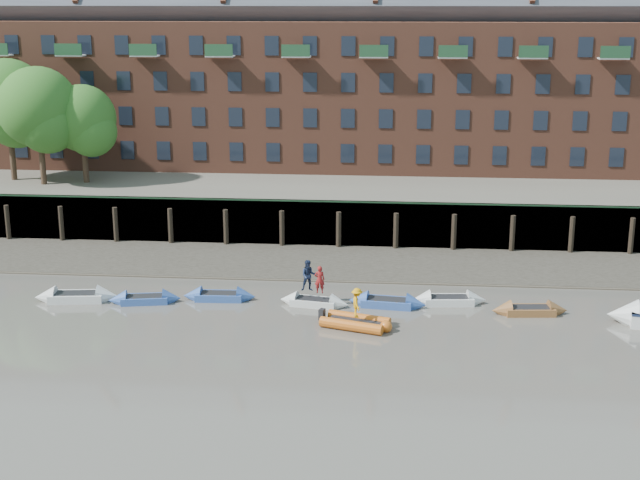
# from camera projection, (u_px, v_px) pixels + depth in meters

# --- Properties ---
(ground) EXTENTS (220.00, 220.00, 0.00)m
(ground) POSITION_uv_depth(u_px,v_px,m) (350.00, 374.00, 41.54)
(ground) COLOR #5D5851
(ground) RESTS_ON ground
(foreshore) EXTENTS (110.00, 8.00, 0.50)m
(foreshore) POSITION_uv_depth(u_px,v_px,m) (365.00, 264.00, 58.84)
(foreshore) COLOR #3D382F
(foreshore) RESTS_ON ground
(mud_band) EXTENTS (110.00, 1.60, 0.10)m
(mud_band) POSITION_uv_depth(u_px,v_px,m) (363.00, 279.00, 55.58)
(mud_band) COLOR #4C4336
(mud_band) RESTS_ON ground
(river_wall) EXTENTS (110.00, 1.23, 3.30)m
(river_wall) POSITION_uv_depth(u_px,v_px,m) (368.00, 224.00, 62.64)
(river_wall) COLOR #2D2A26
(river_wall) RESTS_ON ground
(bank_terrace) EXTENTS (110.00, 28.00, 3.20)m
(bank_terrace) POSITION_uv_depth(u_px,v_px,m) (373.00, 185.00, 75.73)
(bank_terrace) COLOR #5E594D
(bank_terrace) RESTS_ON ground
(apartment_terrace) EXTENTS (80.60, 15.56, 20.98)m
(apartment_terrace) POSITION_uv_depth(u_px,v_px,m) (376.00, 50.00, 73.75)
(apartment_terrace) COLOR brown
(apartment_terrace) RESTS_ON bank_terrace
(tree_cluster) EXTENTS (11.76, 7.74, 9.40)m
(tree_cluster) POSITION_uv_depth(u_px,v_px,m) (35.00, 107.00, 67.65)
(tree_cluster) COLOR #3A281C
(tree_cluster) RESTS_ON bank_terrace
(rowboat_0) EXTENTS (4.95, 2.00, 1.39)m
(rowboat_0) POSITION_uv_depth(u_px,v_px,m) (77.00, 297.00, 51.58)
(rowboat_0) COLOR silver
(rowboat_0) RESTS_ON ground
(rowboat_1) EXTENTS (4.26, 1.95, 1.19)m
(rowboat_1) POSITION_uv_depth(u_px,v_px,m) (145.00, 299.00, 51.27)
(rowboat_1) COLOR #3356A0
(rowboat_1) RESTS_ON ground
(rowboat_2) EXTENTS (4.26, 1.39, 1.22)m
(rowboat_2) POSITION_uv_depth(u_px,v_px,m) (219.00, 296.00, 51.78)
(rowboat_2) COLOR #3356A0
(rowboat_2) RESTS_ON ground
(rowboat_3) EXTENTS (4.18, 1.85, 1.17)m
(rowboat_3) POSITION_uv_depth(u_px,v_px,m) (314.00, 302.00, 50.81)
(rowboat_3) COLOR silver
(rowboat_3) RESTS_ON ground
(rowboat_4) EXTENTS (4.56, 1.80, 1.29)m
(rowboat_4) POSITION_uv_depth(u_px,v_px,m) (387.00, 303.00, 50.66)
(rowboat_4) COLOR #3356A0
(rowboat_4) RESTS_ON ground
(rowboat_5) EXTENTS (4.42, 1.65, 1.25)m
(rowboat_5) POSITION_uv_depth(u_px,v_px,m) (449.00, 300.00, 51.08)
(rowboat_5) COLOR silver
(rowboat_5) RESTS_ON ground
(rowboat_6) EXTENTS (4.30, 1.62, 1.22)m
(rowboat_6) POSITION_uv_depth(u_px,v_px,m) (530.00, 310.00, 49.42)
(rowboat_6) COLOR brown
(rowboat_6) RESTS_ON ground
(rib_tender) EXTENTS (3.90, 2.76, 0.66)m
(rib_tender) POSITION_uv_depth(u_px,v_px,m) (358.00, 322.00, 47.37)
(rib_tender) COLOR #C85E18
(rib_tender) RESTS_ON ground
(person_rower_a) EXTENTS (0.59, 0.40, 1.59)m
(person_rower_a) POSITION_uv_depth(u_px,v_px,m) (320.00, 280.00, 50.35)
(person_rower_a) COLOR maroon
(person_rower_a) RESTS_ON rowboat_3
(person_rower_b) EXTENTS (0.97, 0.81, 1.81)m
(person_rower_b) POSITION_uv_depth(u_px,v_px,m) (309.00, 276.00, 50.73)
(person_rower_b) COLOR #19233F
(person_rower_b) RESTS_ON rowboat_3
(person_rib_crew) EXTENTS (0.76, 1.11, 1.59)m
(person_rib_crew) POSITION_uv_depth(u_px,v_px,m) (357.00, 303.00, 47.05)
(person_rib_crew) COLOR orange
(person_rib_crew) RESTS_ON rib_tender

